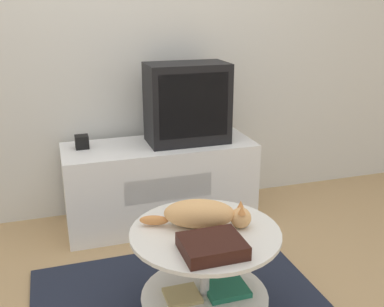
{
  "coord_description": "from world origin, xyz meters",
  "views": [
    {
      "loc": [
        -0.53,
        -1.66,
        1.48
      ],
      "look_at": [
        0.2,
        0.63,
        0.67
      ],
      "focal_mm": 42.0,
      "sensor_mm": 36.0,
      "label": 1
    }
  ],
  "objects_px": {
    "tv": "(187,103)",
    "dvd_box": "(212,246)",
    "speaker": "(82,142)",
    "cat": "(203,214)"
  },
  "relations": [
    {
      "from": "tv",
      "to": "dvd_box",
      "type": "xyz_separation_m",
      "value": [
        -0.29,
        -1.3,
        -0.31
      ]
    },
    {
      "from": "tv",
      "to": "speaker",
      "type": "xyz_separation_m",
      "value": [
        -0.7,
        0.07,
        -0.22
      ]
    },
    {
      "from": "tv",
      "to": "speaker",
      "type": "bearing_deg",
      "value": 174.5
    },
    {
      "from": "dvd_box",
      "to": "cat",
      "type": "xyz_separation_m",
      "value": [
        0.04,
        0.22,
        0.03
      ]
    },
    {
      "from": "tv",
      "to": "dvd_box",
      "type": "distance_m",
      "value": 1.37
    },
    {
      "from": "speaker",
      "to": "cat",
      "type": "relative_size",
      "value": 0.17
    },
    {
      "from": "tv",
      "to": "dvd_box",
      "type": "bearing_deg",
      "value": -102.79
    },
    {
      "from": "tv",
      "to": "speaker",
      "type": "height_order",
      "value": "tv"
    },
    {
      "from": "speaker",
      "to": "cat",
      "type": "distance_m",
      "value": 1.23
    },
    {
      "from": "tv",
      "to": "speaker",
      "type": "relative_size",
      "value": 6.29
    }
  ]
}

